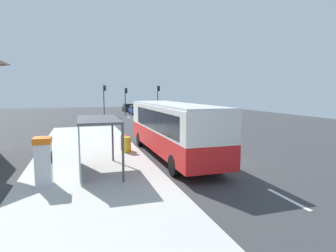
{
  "coord_description": "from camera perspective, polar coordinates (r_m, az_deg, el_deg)",
  "views": [
    {
      "loc": [
        -6.87,
        -14.13,
        3.89
      ],
      "look_at": [
        -1.0,
        4.65,
        1.5
      ],
      "focal_mm": 30.18,
      "sensor_mm": 36.0,
      "label": 1
    }
  ],
  "objects": [
    {
      "name": "white_van",
      "position": [
        39.52,
        -4.06,
        3.22
      ],
      "size": [
        2.2,
        5.27,
        2.3
      ],
      "color": "white",
      "rests_on": "ground"
    },
    {
      "name": "recycling_bin_red",
      "position": [
        18.28,
        -8.7,
        -3.35
      ],
      "size": [
        0.52,
        0.52,
        0.95
      ],
      "primitive_type": "cylinder",
      "color": "red",
      "rests_on": "sidewalk_platform"
    },
    {
      "name": "lane_stripe_seg_0",
      "position": [
        11.48,
        23.03,
        -13.42
      ],
      "size": [
        0.16,
        2.2,
        0.01
      ],
      "primitive_type": "cube",
      "color": "silver",
      "rests_on": "ground"
    },
    {
      "name": "bus_shelter",
      "position": [
        13.39,
        -15.25,
        -1.02
      ],
      "size": [
        1.8,
        4.0,
        2.5
      ],
      "color": "#4C4C51",
      "rests_on": "sidewalk_platform"
    },
    {
      "name": "ground_plane",
      "position": [
        29.22,
        -3.6,
        -0.77
      ],
      "size": [
        56.0,
        92.0,
        0.04
      ],
      "primitive_type": "cube",
      "color": "#38383A"
    },
    {
      "name": "lane_stripe_seg_7",
      "position": [
        43.88,
        -7.96,
        1.79
      ],
      "size": [
        0.16,
        2.2,
        0.01
      ],
      "primitive_type": "cube",
      "color": "silver",
      "rests_on": "ground"
    },
    {
      "name": "traffic_light_median",
      "position": [
        47.1,
        -8.52,
        5.85
      ],
      "size": [
        0.49,
        0.28,
        4.57
      ],
      "color": "#2D2D2D",
      "rests_on": "ground"
    },
    {
      "name": "sidewalk_platform",
      "position": [
        16.58,
        -15.37,
        -6.58
      ],
      "size": [
        6.2,
        30.0,
        0.18
      ],
      "primitive_type": "cube",
      "color": "beige",
      "rests_on": "ground"
    },
    {
      "name": "lane_stripe_seg_3",
      "position": [
        24.51,
        -0.25,
        -2.19
      ],
      "size": [
        0.16,
        2.2,
        0.01
      ],
      "primitive_type": "cube",
      "color": "silver",
      "rests_on": "ground"
    },
    {
      "name": "lane_stripe_seg_6",
      "position": [
        38.98,
        -6.75,
        1.17
      ],
      "size": [
        0.16,
        2.2,
        0.01
      ],
      "primitive_type": "cube",
      "color": "silver",
      "rests_on": "ground"
    },
    {
      "name": "lane_stripe_seg_2",
      "position": [
        19.86,
        4.01,
        -4.37
      ],
      "size": [
        0.16,
        2.2,
        0.01
      ],
      "primitive_type": "cube",
      "color": "silver",
      "rests_on": "ground"
    },
    {
      "name": "traffic_light_far_side",
      "position": [
        45.89,
        -12.72,
        6.02
      ],
      "size": [
        0.49,
        0.28,
        4.95
      ],
      "color": "#2D2D2D",
      "rests_on": "ground"
    },
    {
      "name": "sedan_near",
      "position": [
        49.14,
        -6.58,
        3.27
      ],
      "size": [
        1.86,
        4.41,
        1.52
      ],
      "color": "navy",
      "rests_on": "ground"
    },
    {
      "name": "recycling_bin_yellow",
      "position": [
        17.6,
        -8.35,
        -3.74
      ],
      "size": [
        0.52,
        0.52,
        0.95
      ],
      "primitive_type": "cylinder",
      "color": "yellow",
      "rests_on": "sidewalk_platform"
    },
    {
      "name": "lane_stripe_seg_5",
      "position": [
        34.11,
        -5.2,
        0.36
      ],
      "size": [
        0.16,
        2.2,
        0.01
      ],
      "primitive_type": "cube",
      "color": "silver",
      "rests_on": "ground"
    },
    {
      "name": "ticket_machine",
      "position": [
        12.26,
        -23.85,
        -6.49
      ],
      "size": [
        0.66,
        0.76,
        1.94
      ],
      "color": "silver",
      "rests_on": "sidewalk_platform"
    },
    {
      "name": "lane_stripe_seg_1",
      "position": [
        15.43,
        10.85,
        -7.78
      ],
      "size": [
        0.16,
        2.2,
        0.01
      ],
      "primitive_type": "cube",
      "color": "silver",
      "rests_on": "ground"
    },
    {
      "name": "bus",
      "position": [
        16.74,
        0.72,
        -0.1
      ],
      "size": [
        2.59,
        11.02,
        3.21
      ],
      "color": "red",
      "rests_on": "ground"
    },
    {
      "name": "sedan_far",
      "position": [
        56.57,
        -8.03,
        3.73
      ],
      "size": [
        1.9,
        4.43,
        1.52
      ],
      "color": "black",
      "rests_on": "ground"
    },
    {
      "name": "traffic_light_near_side",
      "position": [
        46.6,
        -1.98,
        6.18
      ],
      "size": [
        0.49,
        0.28,
        4.92
      ],
      "color": "#2D2D2D",
      "rests_on": "ground"
    },
    {
      "name": "lane_stripe_seg_4",
      "position": [
        29.27,
        -3.13,
        -0.7
      ],
      "size": [
        0.16,
        2.2,
        0.01
      ],
      "primitive_type": "cube",
      "color": "silver",
      "rests_on": "ground"
    }
  ]
}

